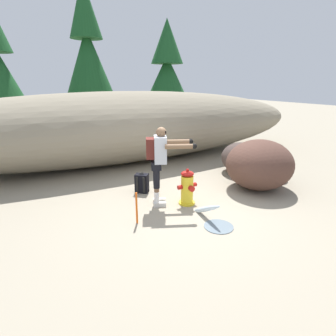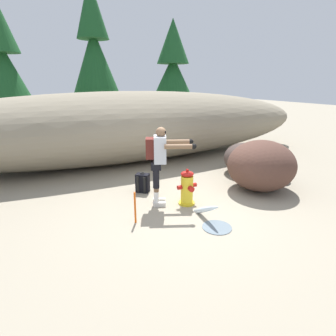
# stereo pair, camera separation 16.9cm
# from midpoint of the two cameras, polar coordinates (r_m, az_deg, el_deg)

# --- Properties ---
(ground_plane) EXTENTS (56.00, 56.00, 0.04)m
(ground_plane) POSITION_cam_midpoint_polar(r_m,az_deg,el_deg) (5.77, 3.67, -8.07)
(ground_plane) COLOR gray
(dirt_embankment) EXTENTS (13.89, 3.20, 2.21)m
(dirt_embankment) POSITION_cam_midpoint_polar(r_m,az_deg,el_deg) (8.88, -8.46, 8.49)
(dirt_embankment) COLOR gray
(dirt_embankment) RESTS_ON ground_plane
(fire_hydrant) EXTENTS (0.44, 0.39, 0.77)m
(fire_hydrant) POSITION_cam_midpoint_polar(r_m,az_deg,el_deg) (5.72, 4.84, -4.25)
(fire_hydrant) COLOR yellow
(fire_hydrant) RESTS_ON ground_plane
(hydrant_water_jet) EXTENTS (0.52, 1.21, 0.60)m
(hydrant_water_jet) POSITION_cam_midpoint_polar(r_m,az_deg,el_deg) (5.24, 8.92, -9.43)
(hydrant_water_jet) COLOR silver
(hydrant_water_jet) RESTS_ON ground_plane
(utility_worker) EXTENTS (1.04, 0.74, 1.64)m
(utility_worker) POSITION_cam_midpoint_polar(r_m,az_deg,el_deg) (5.46, -0.87, 2.36)
(utility_worker) COLOR beige
(utility_worker) RESTS_ON ground_plane
(spare_backpack) EXTENTS (0.36, 0.36, 0.47)m
(spare_backpack) POSITION_cam_midpoint_polar(r_m,az_deg,el_deg) (6.40, -4.55, -3.14)
(spare_backpack) COLOR black
(spare_backpack) RESTS_ON ground_plane
(boulder_large) EXTENTS (1.43, 1.49, 0.86)m
(boulder_large) POSITION_cam_midpoint_polar(r_m,az_deg,el_deg) (7.95, 16.22, 1.94)
(boulder_large) COLOR #493B35
(boulder_large) RESTS_ON ground_plane
(boulder_mid) EXTENTS (1.68, 1.62, 1.19)m
(boulder_mid) POSITION_cam_midpoint_polar(r_m,az_deg,el_deg) (6.80, 19.58, 0.50)
(boulder_mid) COLOR #51352B
(boulder_mid) RESTS_ON ground_plane
(boulder_small) EXTENTS (0.95, 0.95, 0.47)m
(boulder_small) POSITION_cam_midpoint_polar(r_m,az_deg,el_deg) (7.71, 22.33, -0.68)
(boulder_small) COLOR #4A363A
(boulder_small) RESTS_ON ground_plane
(pine_tree_far_left) EXTENTS (2.45, 2.45, 6.15)m
(pine_tree_far_left) POSITION_cam_midpoint_polar(r_m,az_deg,el_deg) (14.53, -31.01, 18.29)
(pine_tree_far_left) COLOR #47331E
(pine_tree_far_left) RESTS_ON ground_plane
(pine_tree_left) EXTENTS (2.47, 2.47, 7.32)m
(pine_tree_left) POSITION_cam_midpoint_polar(r_m,az_deg,el_deg) (15.56, -14.91, 22.85)
(pine_tree_left) COLOR #47331E
(pine_tree_left) RESTS_ON ground_plane
(pine_tree_center) EXTENTS (2.58, 2.58, 5.56)m
(pine_tree_center) POSITION_cam_midpoint_polar(r_m,az_deg,el_deg) (15.26, 1.36, 19.58)
(pine_tree_center) COLOR #47331E
(pine_tree_center) RESTS_ON ground_plane
(survey_stake) EXTENTS (0.04, 0.04, 0.60)m
(survey_stake) POSITION_cam_midpoint_polar(r_m,az_deg,el_deg) (5.00, -5.92, -8.25)
(survey_stake) COLOR #E55914
(survey_stake) RESTS_ON ground_plane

